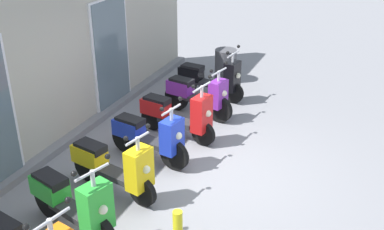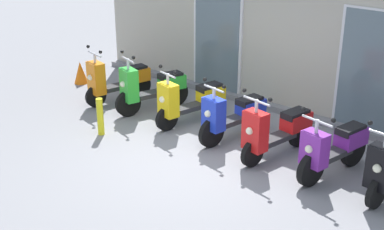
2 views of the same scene
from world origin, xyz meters
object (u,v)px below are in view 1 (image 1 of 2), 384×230
at_px(scooter_blue, 149,136).
at_px(scooter_black, 211,78).
at_px(scooter_green, 73,203).
at_px(scooter_red, 178,114).
at_px(scooter_yellow, 114,166).
at_px(scooter_purple, 198,95).
at_px(trash_bin, 226,65).

distance_m(scooter_blue, scooter_black, 2.93).
relative_size(scooter_green, scooter_red, 1.00).
relative_size(scooter_yellow, scooter_black, 0.98).
distance_m(scooter_red, scooter_purple, 1.02).
distance_m(scooter_green, scooter_black, 4.99).
xyz_separation_m(scooter_purple, scooter_black, (0.97, 0.08, 0.01)).
distance_m(scooter_green, trash_bin, 6.13).
height_order(scooter_red, scooter_purple, scooter_red).
height_order(scooter_purple, scooter_black, scooter_black).
xyz_separation_m(scooter_green, scooter_yellow, (1.02, 0.02, -0.02)).
bearing_deg(scooter_red, trash_bin, 3.14).
xyz_separation_m(scooter_yellow, scooter_blue, (1.04, -0.04, -0.00)).
bearing_deg(scooter_blue, scooter_black, 0.16).
relative_size(scooter_blue, scooter_black, 0.96).
xyz_separation_m(scooter_red, trash_bin, (3.12, 0.17, -0.09)).
distance_m(scooter_blue, scooter_red, 0.95).
xyz_separation_m(scooter_red, scooter_purple, (1.02, 0.03, -0.02)).
bearing_deg(trash_bin, scooter_purple, -176.25).
relative_size(scooter_green, scooter_black, 0.99).
distance_m(scooter_purple, scooter_black, 0.97).
xyz_separation_m(scooter_yellow, trash_bin, (5.11, 0.03, -0.08)).
distance_m(scooter_purple, trash_bin, 2.11).
bearing_deg(trash_bin, scooter_black, -176.93).
bearing_deg(scooter_yellow, scooter_green, -178.95).
bearing_deg(trash_bin, scooter_red, -176.86).
height_order(scooter_yellow, scooter_red, scooter_red).
bearing_deg(scooter_purple, scooter_green, 178.68).
relative_size(scooter_red, scooter_black, 0.98).
relative_size(scooter_yellow, scooter_red, 1.00).
height_order(scooter_yellow, scooter_purple, scooter_yellow).
xyz_separation_m(scooter_blue, scooter_purple, (1.96, -0.07, -0.01)).
relative_size(scooter_blue, trash_bin, 1.99).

